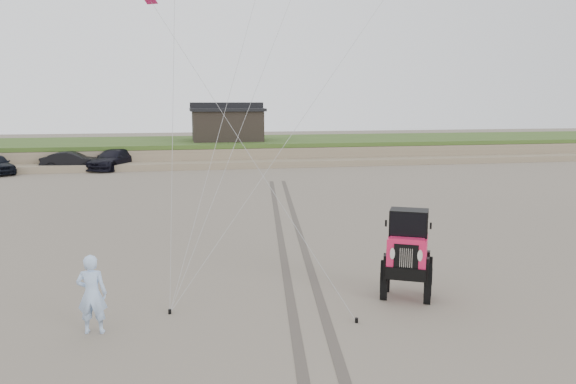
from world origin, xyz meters
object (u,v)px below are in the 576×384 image
cabin (227,123)px  truck_c (114,159)px  truck_b (72,161)px  jeep (407,264)px  man (92,294)px

cabin → truck_c: cabin is taller
truck_b → cabin: bearing=-59.2°
truck_c → jeep: jeep is taller
truck_b → truck_c: truck_c is taller
jeep → man: (-8.02, -0.78, -0.03)m
truck_b → truck_c: 3.05m
truck_c → man: man is taller
truck_c → jeep: bearing=-44.0°
jeep → man: bearing=-147.6°
cabin → truck_b: cabin is taller
truck_c → man: 32.05m
cabin → man: size_ratio=3.42×
jeep → cabin: bearing=119.5°
jeep → man: 8.05m
cabin → truck_b: (-12.25, -5.76, -2.52)m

